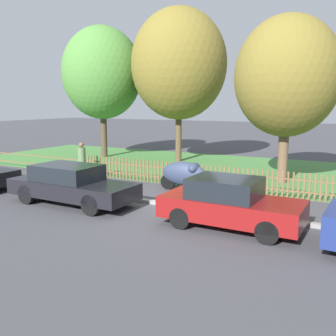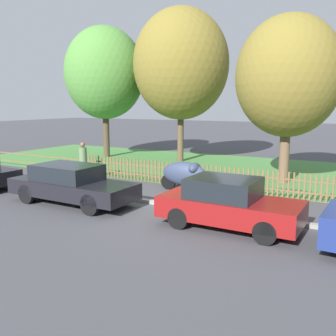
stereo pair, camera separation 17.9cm
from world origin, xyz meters
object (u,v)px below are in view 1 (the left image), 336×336
at_px(parked_car_black_saloon, 71,184).
at_px(parked_car_navy_estate, 230,203).
at_px(tree_mid_park, 287,77).
at_px(tree_nearest_kerb, 102,73).
at_px(covered_motorcycle, 185,174).
at_px(tree_behind_motorcycle, 179,64).
at_px(pedestrian_near_fence, 82,159).

xyz_separation_m(parked_car_black_saloon, parked_car_navy_estate, (5.56, 0.19, 0.00)).
bearing_deg(tree_mid_park, parked_car_navy_estate, -90.09).
distance_m(tree_nearest_kerb, tree_mid_park, 12.08).
bearing_deg(tree_mid_park, covered_motorcycle, -130.83).
distance_m(tree_behind_motorcycle, tree_mid_park, 7.60).
relative_size(covered_motorcycle, tree_behind_motorcycle, 0.23).
bearing_deg(parked_car_black_saloon, tree_behind_motorcycle, 96.88).
bearing_deg(covered_motorcycle, pedestrian_near_fence, -179.81).
bearing_deg(tree_nearest_kerb, parked_car_navy_estate, -39.11).
height_order(covered_motorcycle, pedestrian_near_fence, pedestrian_near_fence).
relative_size(tree_mid_park, pedestrian_near_fence, 4.12).
bearing_deg(tree_nearest_kerb, tree_mid_park, -12.96).
bearing_deg(tree_mid_park, tree_nearest_kerb, 167.04).
height_order(covered_motorcycle, tree_mid_park, tree_mid_park).
bearing_deg(pedestrian_near_fence, tree_behind_motorcycle, -3.66).
height_order(parked_car_navy_estate, pedestrian_near_fence, pedestrian_near_fence).
height_order(tree_mid_park, pedestrian_near_fence, tree_mid_park).
relative_size(tree_nearest_kerb, tree_mid_park, 1.16).
bearing_deg(tree_behind_motorcycle, pedestrian_near_fence, -99.87).
xyz_separation_m(tree_behind_motorcycle, tree_mid_park, (6.73, -3.35, -1.12)).
relative_size(parked_car_navy_estate, tree_behind_motorcycle, 0.44).
xyz_separation_m(parked_car_navy_estate, pedestrian_near_fence, (-7.95, 3.10, 0.27)).
relative_size(parked_car_black_saloon, covered_motorcycle, 2.30).
bearing_deg(covered_motorcycle, tree_mid_park, 46.21).
distance_m(tree_nearest_kerb, pedestrian_near_fence, 8.62).
bearing_deg(tree_behind_motorcycle, covered_motorcycle, -61.32).
xyz_separation_m(tree_behind_motorcycle, pedestrian_near_fence, (-1.23, -7.09, -4.64)).
relative_size(parked_car_navy_estate, tree_nearest_kerb, 0.47).
bearing_deg(parked_car_navy_estate, pedestrian_near_fence, 159.35).
relative_size(parked_car_navy_estate, tree_mid_park, 0.55).
distance_m(parked_car_black_saloon, tree_nearest_kerb, 12.40).
xyz_separation_m(covered_motorcycle, tree_nearest_kerb, (-8.75, 6.17, 4.56)).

